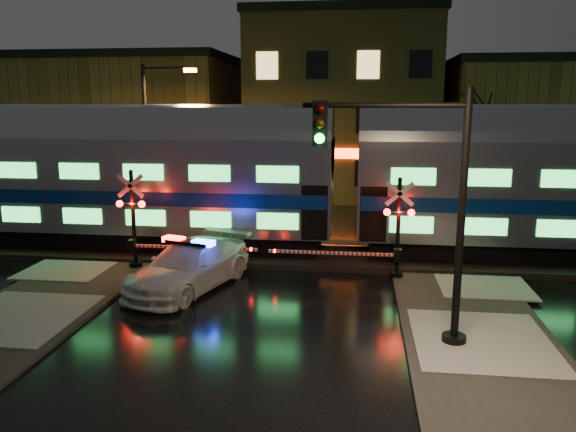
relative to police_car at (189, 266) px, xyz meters
The scene contains 12 objects.
ground 2.60m from the police_car, 11.66° to the right, with size 120.00×120.00×0.00m, color black.
ballast 5.16m from the police_car, 61.69° to the left, with size 90.00×4.20×0.24m, color black.
sidewalk_right 11.06m from the police_car, 36.07° to the right, with size 4.00×20.00×0.12m, color #2D2D2D.
building_left 24.24m from the police_car, 116.19° to the left, with size 14.00×10.00×9.00m, color brown.
building_mid 22.98m from the police_car, 78.63° to the left, with size 12.00×11.00×11.50m, color brown.
building_right 27.89m from the police_car, 50.98° to the left, with size 12.00×10.00×8.50m, color brown.
train 7.28m from the police_car, 41.37° to the left, with size 51.00×3.12×5.92m.
police_car is the anchor object (origin of this frame).
crossing_signal_right 6.96m from the police_car, 15.02° to the left, with size 5.20×0.63×3.68m.
crossing_signal_left 3.04m from the police_car, 142.33° to the left, with size 5.36×0.64×3.80m.
traffic_light 8.50m from the police_car, 27.52° to the right, with size 4.27×0.74×6.61m.
streetlight 10.28m from the police_car, 117.06° to the left, with size 2.68×0.28×8.01m.
Camera 1 is at (3.20, -17.23, 6.23)m, focal length 35.00 mm.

